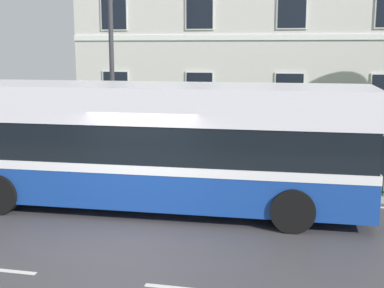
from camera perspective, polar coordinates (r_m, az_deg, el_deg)
ground_plane at (r=11.89m, az=-5.69°, el=-8.98°), size 60.00×56.00×0.18m
iron_verge_railing at (r=14.53m, az=9.16°, el=-2.87°), size 17.18×0.04×0.97m
single_decker_bus at (r=12.95m, az=-4.29°, el=0.04°), size 10.49×2.94×3.03m
street_lamp_post at (r=16.08m, az=-8.69°, el=12.20°), size 0.36×0.24×7.68m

